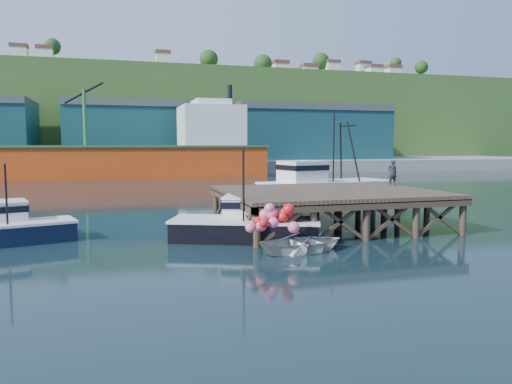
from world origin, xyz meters
name	(u,v)px	position (x,y,z in m)	size (l,w,h in m)	color
ground	(237,230)	(0.00, 0.00, 0.00)	(300.00, 300.00, 0.00)	black
wharf	(329,193)	(5.50, -0.19, 1.94)	(12.00, 10.00, 2.62)	brown
far_quay	(147,164)	(0.00, 70.00, 1.00)	(160.00, 40.00, 2.00)	gray
warehouse_mid	(149,135)	(0.00, 65.00, 6.50)	(28.00, 16.00, 9.00)	#174A4D
warehouse_right	(304,136)	(30.00, 65.00, 6.50)	(30.00, 16.00, 9.00)	#174A4D
cargo_ship	(97,155)	(-8.46, 48.00, 3.31)	(55.50, 10.00, 13.75)	#D24613
hillside	(138,119)	(0.00, 100.00, 11.00)	(220.00, 50.00, 22.00)	#2D511E
boat_navy	(6,227)	(-11.67, -0.33, 0.78)	(6.62, 4.29, 3.90)	black
boat_black	(246,223)	(-0.15, -2.64, 0.84)	(7.88, 6.55, 4.57)	black
trawler	(325,186)	(9.56, 9.47, 1.52)	(11.61, 6.30, 7.37)	beige
dinghy	(303,243)	(1.51, -6.26, 0.40)	(2.77, 3.88, 0.80)	silver
dockworker	(392,173)	(10.90, 1.81, 2.96)	(0.61, 0.40, 1.66)	black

